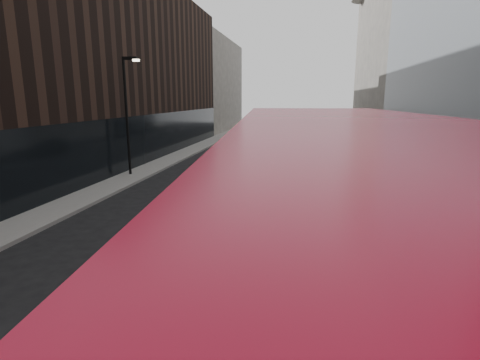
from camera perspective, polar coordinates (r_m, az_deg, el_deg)
The scene contains 11 objects.
sidewalk_right at distance 29.11m, azimuth 20.02°, elevation 2.33°, with size 3.00×80.00×0.15m, color slate.
sidewalk_left at distance 30.53m, azimuth -10.01°, elevation 3.33°, with size 2.00×80.00×0.15m, color slate.
building_modern_block at distance 26.38m, azimuth 32.45°, elevation 21.75°, with size 5.03×22.00×20.00m.
building_victorian at distance 48.35m, azimuth 21.81°, elevation 17.34°, with size 6.50×24.00×21.00m.
building_left_mid at distance 36.17m, azimuth -13.03°, elevation 15.61°, with size 5.00×24.00×14.00m, color black.
building_left_far at distance 57.05m, azimuth -4.08°, elevation 14.10°, with size 5.00×20.00×13.00m, color #635E57.
street_lamp at distance 23.84m, azimuth -16.76°, elevation 10.42°, with size 1.06×0.22×7.00m.
grey_bus at distance 49.33m, azimuth 11.49°, elevation 8.66°, with size 3.20×10.38×3.31m.
car_a at distance 20.09m, azimuth 4.31°, elevation 0.35°, with size 1.44×3.57×1.22m, color black.
car_b at distance 21.70m, azimuth 12.64°, elevation 1.09°, with size 1.37×3.93×1.29m, color gray.
car_c at distance 28.44m, azimuth 7.67°, elevation 4.01°, with size 1.94×4.76×1.38m, color black.
Camera 1 is at (2.50, -3.28, 4.80)m, focal length 28.00 mm.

